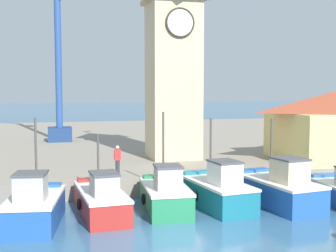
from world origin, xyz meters
The scene contains 10 objects.
ground_plane centered at (0.00, 0.00, 0.00)m, with size 300.00×300.00×0.00m, color #386689.
quay_wharf centered at (0.00, 26.56, 0.51)m, with size 120.00×40.00×1.02m, color gray.
fishing_boat_left_outer centered at (-5.69, 2.80, 0.80)m, with size 2.64×4.49×4.41m.
fishing_boat_left_inner centered at (-2.87, 3.64, 0.72)m, with size 2.14×5.03×3.57m.
fishing_boat_mid_left centered at (0.07, 3.66, 0.77)m, with size 2.21×4.39×4.54m.
fishing_boat_center centered at (2.59, 3.74, 0.80)m, with size 2.56×4.98×4.20m.
fishing_boat_mid_right centered at (5.54, 3.20, 0.83)m, with size 2.82×5.15×4.16m.
clock_tower centered at (2.89, 12.85, 8.13)m, with size 3.64×3.64×15.02m.
port_crane_near centered at (-4.30, 24.53, 7.19)m, with size 5.88×8.52×15.82m.
dock_worker_near_tower centered at (-1.59, 7.38, 1.86)m, with size 0.34×0.22×1.62m.
Camera 1 is at (-5.04, -16.76, 5.71)m, focal length 50.00 mm.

